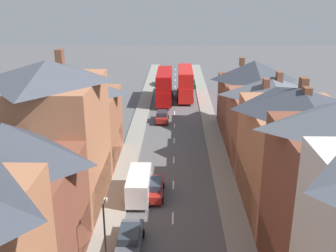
# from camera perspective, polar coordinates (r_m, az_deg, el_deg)

# --- Properties ---
(pavement_left) EXTENTS (2.20, 104.00, 0.14)m
(pavement_left) POSITION_cam_1_polar(r_m,az_deg,el_deg) (51.95, -4.73, -1.23)
(pavement_left) COLOR gray
(pavement_left) RESTS_ON ground
(pavement_right) EXTENTS (2.20, 104.00, 0.14)m
(pavement_right) POSITION_cam_1_polar(r_m,az_deg,el_deg) (51.90, 6.55, -1.31)
(pavement_right) COLOR gray
(pavement_right) RESTS_ON ground
(centre_line_dashes) EXTENTS (0.14, 97.80, 0.01)m
(centre_line_dashes) POSITION_cam_1_polar(r_m,az_deg,el_deg) (49.83, 0.90, -2.14)
(centre_line_dashes) COLOR silver
(centre_line_dashes) RESTS_ON ground
(terrace_row_left) EXTENTS (8.00, 47.87, 13.20)m
(terrace_row_left) POSITION_cam_1_polar(r_m,az_deg,el_deg) (26.31, -22.61, -10.52)
(terrace_row_left) COLOR brown
(terrace_row_left) RESTS_ON ground
(terrace_row_right) EXTENTS (8.00, 56.69, 13.93)m
(terrace_row_right) POSITION_cam_1_polar(r_m,az_deg,el_deg) (29.85, 20.77, -6.68)
(terrace_row_right) COLOR brown
(terrace_row_right) RESTS_ON ground
(double_decker_bus_lead) EXTENTS (2.74, 10.80, 5.30)m
(double_decker_bus_lead) POSITION_cam_1_polar(r_m,az_deg,el_deg) (69.15, 2.51, 6.31)
(double_decker_bus_lead) COLOR red
(double_decker_bus_lead) RESTS_ON ground
(double_decker_bus_mid_street) EXTENTS (2.74, 10.80, 5.30)m
(double_decker_bus_mid_street) POSITION_cam_1_polar(r_m,az_deg,el_deg) (66.78, -0.55, 5.87)
(double_decker_bus_mid_street) COLOR #B70F0F
(double_decker_bus_mid_street) RESTS_ON ground
(car_near_blue) EXTENTS (1.90, 4.48, 1.65)m
(car_near_blue) POSITION_cam_1_polar(r_m,az_deg,el_deg) (29.94, -5.56, -15.98)
(car_near_blue) COLOR #4C515B
(car_near_blue) RESTS_ON ground
(car_near_silver) EXTENTS (1.90, 4.24, 1.63)m
(car_near_silver) POSITION_cam_1_polar(r_m,az_deg,el_deg) (56.79, -0.87, 1.41)
(car_near_silver) COLOR maroon
(car_near_silver) RESTS_ON ground
(car_parked_left_a) EXTENTS (1.90, 4.50, 1.64)m
(car_parked_left_a) POSITION_cam_1_polar(r_m,az_deg,el_deg) (36.53, -2.10, -8.98)
(car_parked_left_a) COLOR maroon
(car_parked_left_a) RESTS_ON ground
(car_parked_right_a) EXTENTS (1.90, 4.15, 1.63)m
(car_parked_right_a) POSITION_cam_1_polar(r_m,az_deg,el_deg) (79.57, -1.20, 6.53)
(car_parked_right_a) COLOR navy
(car_parked_right_a) RESTS_ON ground
(car_mid_black) EXTENTS (1.90, 3.86, 1.57)m
(car_mid_black) POSITION_cam_1_polar(r_m,az_deg,el_deg) (77.97, 3.33, 6.22)
(car_mid_black) COLOR #144728
(car_mid_black) RESTS_ON ground
(delivery_van) EXTENTS (2.20, 5.20, 2.41)m
(delivery_van) POSITION_cam_1_polar(r_m,az_deg,el_deg) (36.05, -4.23, -8.51)
(delivery_van) COLOR white
(delivery_van) RESTS_ON ground
(street_lamp) EXTENTS (0.20, 1.12, 5.50)m
(street_lamp) POSITION_cam_1_polar(r_m,az_deg,el_deg) (26.29, -9.08, -15.30)
(street_lamp) COLOR black
(street_lamp) RESTS_ON ground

